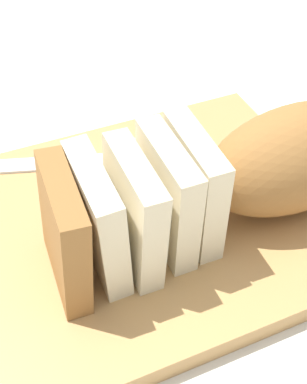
# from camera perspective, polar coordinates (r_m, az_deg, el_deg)

# --- Properties ---
(ground_plane) EXTENTS (3.00, 3.00, 0.00)m
(ground_plane) POSITION_cam_1_polar(r_m,az_deg,el_deg) (0.53, 0.00, -4.06)
(ground_plane) COLOR silver
(cutting_board) EXTENTS (0.38, 0.32, 0.02)m
(cutting_board) POSITION_cam_1_polar(r_m,az_deg,el_deg) (0.52, 0.00, -3.23)
(cutting_board) COLOR tan
(cutting_board) RESTS_ON ground_plane
(bread_loaf) EXTENTS (0.34, 0.11, 0.11)m
(bread_loaf) POSITION_cam_1_polar(r_m,az_deg,el_deg) (0.48, 9.50, 1.77)
(bread_loaf) COLOR #996633
(bread_loaf) RESTS_ON cutting_board
(bread_knife) EXTENTS (0.27, 0.10, 0.02)m
(bread_knife) POSITION_cam_1_polar(r_m,az_deg,el_deg) (0.57, -3.74, 4.19)
(bread_knife) COLOR silver
(bread_knife) RESTS_ON cutting_board
(crumb_near_knife) EXTENTS (0.00, 0.00, 0.00)m
(crumb_near_knife) POSITION_cam_1_polar(r_m,az_deg,el_deg) (0.51, -1.07, -2.92)
(crumb_near_knife) COLOR tan
(crumb_near_knife) RESTS_ON cutting_board
(crumb_near_loaf) EXTENTS (0.00, 0.00, 0.00)m
(crumb_near_loaf) POSITION_cam_1_polar(r_m,az_deg,el_deg) (0.54, 10.03, -0.44)
(crumb_near_loaf) COLOR tan
(crumb_near_loaf) RESTS_ON cutting_board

